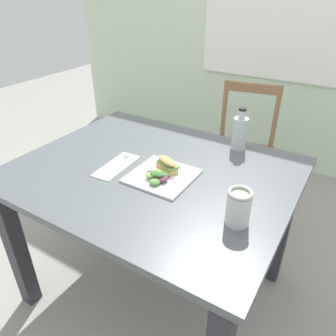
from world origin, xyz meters
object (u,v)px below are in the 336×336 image
(dining_table, at_px, (153,193))
(fork_on_napkin, at_px, (119,163))
(chair_wooden_far, at_px, (242,151))
(bottle_cold_brew, at_px, (240,135))
(mason_jar_iced_tea, at_px, (238,209))
(plate_lunch, at_px, (163,175))
(sandwich_half_front, at_px, (167,164))

(dining_table, relative_size, fork_on_napkin, 6.23)
(chair_wooden_far, relative_size, bottle_cold_brew, 4.29)
(dining_table, distance_m, mason_jar_iced_tea, 0.49)
(mason_jar_iced_tea, bearing_deg, dining_table, 161.42)
(plate_lunch, height_order, sandwich_half_front, sandwich_half_front)
(bottle_cold_brew, relative_size, mason_jar_iced_tea, 1.62)
(chair_wooden_far, relative_size, mason_jar_iced_tea, 6.95)
(plate_lunch, xyz_separation_m, fork_on_napkin, (-0.22, -0.02, 0.00))
(fork_on_napkin, height_order, mason_jar_iced_tea, mason_jar_iced_tea)
(plate_lunch, xyz_separation_m, mason_jar_iced_tea, (0.36, -0.12, 0.05))
(chair_wooden_far, height_order, plate_lunch, chair_wooden_far)
(sandwich_half_front, distance_m, bottle_cold_brew, 0.40)
(sandwich_half_front, height_order, bottle_cold_brew, bottle_cold_brew)
(plate_lunch, relative_size, sandwich_half_front, 2.12)
(fork_on_napkin, bearing_deg, bottle_cold_brew, 47.39)
(sandwich_half_front, relative_size, mason_jar_iced_tea, 0.94)
(chair_wooden_far, bearing_deg, bottle_cold_brew, -75.01)
(sandwich_half_front, bearing_deg, bottle_cold_brew, 64.68)
(sandwich_half_front, xyz_separation_m, fork_on_napkin, (-0.21, -0.06, -0.03))
(dining_table, distance_m, chair_wooden_far, 0.93)
(fork_on_napkin, bearing_deg, mason_jar_iced_tea, -9.72)
(bottle_cold_brew, xyz_separation_m, mason_jar_iced_tea, (0.19, -0.52, -0.02))
(sandwich_half_front, bearing_deg, mason_jar_iced_tea, -22.92)
(plate_lunch, distance_m, mason_jar_iced_tea, 0.38)
(plate_lunch, bearing_deg, chair_wooden_far, 88.53)
(fork_on_napkin, distance_m, mason_jar_iced_tea, 0.59)
(plate_lunch, bearing_deg, mason_jar_iced_tea, -17.81)
(dining_table, bearing_deg, bottle_cold_brew, 57.35)
(chair_wooden_far, xyz_separation_m, plate_lunch, (-0.02, -0.94, 0.30))
(fork_on_napkin, xyz_separation_m, mason_jar_iced_tea, (0.58, -0.10, 0.05))
(dining_table, xyz_separation_m, chair_wooden_far, (0.09, 0.91, -0.17))
(dining_table, distance_m, bottle_cold_brew, 0.49)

